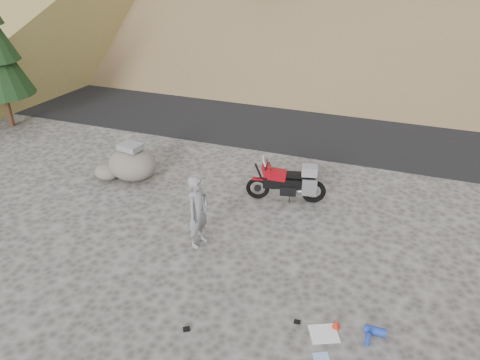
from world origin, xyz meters
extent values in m
plane|color=#44413E|center=(0.00, 0.00, 0.00)|extent=(140.00, 140.00, 0.00)
cube|color=black|center=(0.00, 9.00, 0.00)|extent=(120.00, 7.00, 0.05)
cylinder|color=#372114|center=(-11.00, 4.50, 0.77)|extent=(0.18, 0.18, 1.54)
torus|color=black|center=(-0.83, 2.59, 0.32)|extent=(0.65, 0.25, 0.64)
cylinder|color=black|center=(-0.83, 2.59, 0.32)|extent=(0.20, 0.10, 0.19)
torus|color=black|center=(0.63, 2.92, 0.32)|extent=(0.69, 0.28, 0.68)
cylinder|color=black|center=(0.63, 2.92, 0.32)|extent=(0.22, 0.12, 0.21)
cylinder|color=black|center=(-0.76, 2.61, 0.68)|extent=(0.37, 0.14, 0.78)
cylinder|color=black|center=(-0.63, 2.64, 1.04)|extent=(0.17, 0.59, 0.04)
cube|color=black|center=(-0.13, 2.75, 0.53)|extent=(1.18, 0.48, 0.29)
cube|color=black|center=(-0.03, 2.77, 0.34)|extent=(0.49, 0.38, 0.27)
cube|color=maroon|center=(-0.34, 2.70, 0.77)|extent=(0.56, 0.39, 0.30)
cube|color=maroon|center=(-0.60, 2.64, 0.89)|extent=(0.36, 0.38, 0.34)
cube|color=silver|center=(-0.66, 2.63, 1.14)|extent=(0.17, 0.31, 0.25)
cube|color=black|center=(0.11, 2.80, 0.79)|extent=(0.57, 0.32, 0.12)
cube|color=black|center=(0.47, 2.88, 0.75)|extent=(0.37, 0.24, 0.10)
cube|color=silver|center=(0.56, 2.65, 0.56)|extent=(0.40, 0.20, 0.44)
cube|color=silver|center=(0.45, 3.14, 0.56)|extent=(0.40, 0.20, 0.44)
cube|color=gray|center=(0.49, 2.89, 0.95)|extent=(0.47, 0.41, 0.25)
cube|color=maroon|center=(-0.83, 2.59, 0.61)|extent=(0.31, 0.18, 0.04)
cylinder|color=black|center=(0.05, 2.61, 0.17)|extent=(0.07, 0.20, 0.35)
cylinder|color=silver|center=(0.47, 2.75, 0.39)|extent=(0.45, 0.18, 0.12)
imported|color=gray|center=(-1.50, 0.17, 0.00)|extent=(0.55, 0.72, 1.78)
ellipsoid|color=#5C564F|center=(-4.62, 2.46, 0.47)|extent=(1.81, 1.69, 0.94)
cube|color=gray|center=(-4.62, 2.46, 1.03)|extent=(0.74, 0.62, 0.18)
ellipsoid|color=#5C564F|center=(-5.34, 2.20, 0.23)|extent=(0.91, 0.86, 0.46)
cube|color=white|center=(1.79, -1.61, 0.01)|extent=(0.66, 0.63, 0.02)
cylinder|color=#1C39AA|center=(2.67, -1.29, 0.08)|extent=(0.39, 0.16, 0.16)
cylinder|color=#1C39AA|center=(2.56, -1.60, 0.12)|extent=(0.12, 0.12, 0.25)
cone|color=red|center=(1.97, -1.39, 0.10)|extent=(0.20, 0.20, 0.20)
cube|color=black|center=(1.26, -1.50, 0.02)|extent=(0.13, 0.10, 0.04)
cube|color=black|center=(-0.64, -2.37, 0.02)|extent=(0.16, 0.15, 0.04)
cube|color=#91B1E0|center=(1.84, -2.15, 0.01)|extent=(0.34, 0.30, 0.01)
camera|label=1|loc=(2.39, -7.93, 6.66)|focal=35.00mm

